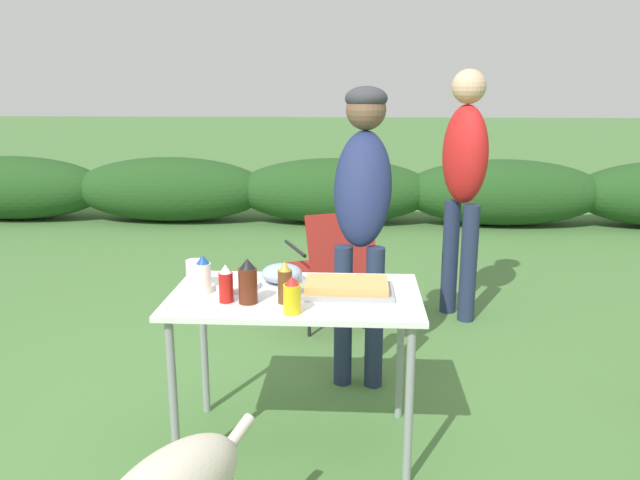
# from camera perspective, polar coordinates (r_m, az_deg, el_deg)

# --- Properties ---
(ground_plane) EXTENTS (60.00, 60.00, 0.00)m
(ground_plane) POSITION_cam_1_polar(r_m,az_deg,el_deg) (3.08, -2.13, -18.06)
(ground_plane) COLOR #4C7A3D
(shrub_hedge) EXTENTS (14.40, 0.90, 0.78)m
(shrub_hedge) POSITION_cam_1_polar(r_m,az_deg,el_deg) (7.52, 1.30, 4.51)
(shrub_hedge) COLOR #234C1E
(shrub_hedge) RESTS_ON ground
(folding_table) EXTENTS (1.10, 0.64, 0.74)m
(folding_table) POSITION_cam_1_polar(r_m,az_deg,el_deg) (2.78, -2.26, -6.41)
(folding_table) COLOR white
(folding_table) RESTS_ON ground
(food_tray) EXTENTS (0.41, 0.25, 0.06)m
(food_tray) POSITION_cam_1_polar(r_m,az_deg,el_deg) (2.75, 2.44, -4.36)
(food_tray) COLOR #9E9EA3
(food_tray) RESTS_ON folding_table
(plate_stack) EXTENTS (0.20, 0.20, 0.03)m
(plate_stack) POSITION_cam_1_polar(r_m,az_deg,el_deg) (2.85, -7.58, -4.10)
(plate_stack) COLOR white
(plate_stack) RESTS_ON folding_table
(mixing_bowl) EXTENTS (0.19, 0.19, 0.08)m
(mixing_bowl) POSITION_cam_1_polar(r_m,az_deg,el_deg) (2.90, -3.52, -3.06)
(mixing_bowl) COLOR #99B2CC
(mixing_bowl) RESTS_ON folding_table
(paper_cup_stack) EXTENTS (0.08, 0.08, 0.12)m
(paper_cup_stack) POSITION_cam_1_polar(r_m,az_deg,el_deg) (2.89, -11.35, -2.99)
(paper_cup_stack) COLOR white
(paper_cup_stack) RESTS_ON folding_table
(mustard_bottle) EXTENTS (0.07, 0.07, 0.15)m
(mustard_bottle) POSITION_cam_1_polar(r_m,az_deg,el_deg) (2.50, -2.56, -5.13)
(mustard_bottle) COLOR yellow
(mustard_bottle) RESTS_ON folding_table
(beer_bottle) EXTENTS (0.06, 0.06, 0.18)m
(beer_bottle) POSITION_cam_1_polar(r_m,az_deg,el_deg) (2.62, -3.22, -3.97)
(beer_bottle) COLOR brown
(beer_bottle) RESTS_ON folding_table
(bbq_sauce_bottle) EXTENTS (0.08, 0.08, 0.19)m
(bbq_sauce_bottle) POSITION_cam_1_polar(r_m,az_deg,el_deg) (2.63, -6.62, -3.83)
(bbq_sauce_bottle) COLOR #562314
(bbq_sauce_bottle) RESTS_ON folding_table
(ketchup_bottle) EXTENTS (0.06, 0.06, 0.16)m
(ketchup_bottle) POSITION_cam_1_polar(r_m,az_deg,el_deg) (2.66, -8.60, -4.02)
(ketchup_bottle) COLOR red
(ketchup_bottle) RESTS_ON folding_table
(mayo_bottle) EXTENTS (0.07, 0.07, 0.17)m
(mayo_bottle) POSITION_cam_1_polar(r_m,az_deg,el_deg) (2.78, -10.61, -3.19)
(mayo_bottle) COLOR silver
(mayo_bottle) RESTS_ON folding_table
(standing_person_in_red_jacket) EXTENTS (0.36, 0.48, 1.63)m
(standing_person_in_red_jacket) POSITION_cam_1_polar(r_m,az_deg,el_deg) (3.38, 3.92, 4.05)
(standing_person_in_red_jacket) COLOR #232D4C
(standing_person_in_red_jacket) RESTS_ON ground
(standing_person_in_olive_jacket) EXTENTS (0.41, 0.45, 1.74)m
(standing_person_in_olive_jacket) POSITION_cam_1_polar(r_m,az_deg,el_deg) (4.42, 13.04, 6.13)
(standing_person_in_olive_jacket) COLOR #232D4C
(standing_person_in_olive_jacket) RESTS_ON ground
(camp_chair_green_behind_table) EXTENTS (0.66, 0.72, 0.83)m
(camp_chair_green_behind_table) POSITION_cam_1_polar(r_m,az_deg,el_deg) (4.20, 1.16, -2.07)
(camp_chair_green_behind_table) COLOR maroon
(camp_chair_green_behind_table) RESTS_ON ground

